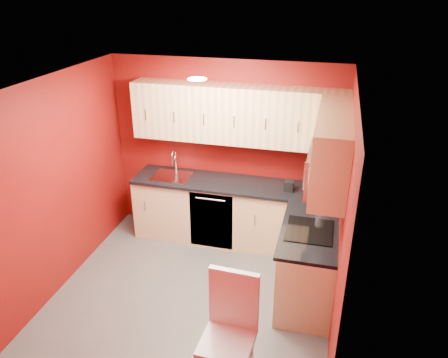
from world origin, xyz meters
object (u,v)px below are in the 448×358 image
at_px(napkin_holder, 289,186).
at_px(dining_chair, 227,337).
at_px(paper_towel, 324,193).
at_px(sink, 172,173).
at_px(coffee_maker, 315,180).
at_px(microwave, 327,169).

bearing_deg(napkin_holder, dining_chair, -95.92).
relative_size(paper_towel, dining_chair, 0.28).
relative_size(napkin_holder, paper_towel, 0.42).
xyz_separation_m(sink, paper_towel, (2.09, -0.35, 0.12)).
bearing_deg(paper_towel, dining_chair, -108.58).
distance_m(coffee_maker, napkin_holder, 0.34).
xyz_separation_m(microwave, dining_chair, (-0.69, -1.40, -1.09)).
height_order(coffee_maker, napkin_holder, coffee_maker).
distance_m(microwave, paper_towel, 0.88).
bearing_deg(sink, microwave, -25.60).
bearing_deg(dining_chair, microwave, 66.39).
xyz_separation_m(napkin_holder, paper_towel, (0.45, -0.30, 0.09)).
bearing_deg(coffee_maker, paper_towel, -83.52).
height_order(microwave, napkin_holder, microwave).
distance_m(microwave, napkin_holder, 1.25).
xyz_separation_m(sink, dining_chair, (1.40, -2.40, -0.38)).
relative_size(microwave, sink, 1.46).
bearing_deg(napkin_holder, microwave, -64.60).
height_order(coffee_maker, paper_towel, paper_towel).
relative_size(microwave, napkin_holder, 5.82).
xyz_separation_m(microwave, napkin_holder, (-0.45, 0.95, -0.68)).
bearing_deg(coffee_maker, dining_chair, -113.95).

